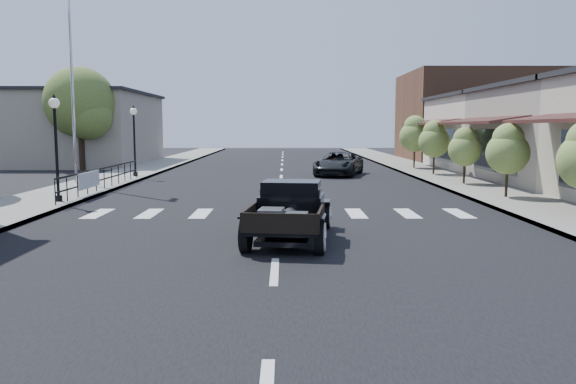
{
  "coord_description": "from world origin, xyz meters",
  "views": [
    {
      "loc": [
        0.19,
        -13.19,
        2.69
      ],
      "look_at": [
        0.28,
        1.38,
        1.0
      ],
      "focal_mm": 35.0,
      "sensor_mm": 36.0,
      "label": 1
    }
  ],
  "objects": [
    {
      "name": "flagpole",
      "position": [
        -9.2,
        12.0,
        5.74
      ],
      "size": [
        0.12,
        0.12,
        11.18
      ],
      "primitive_type": "cylinder",
      "color": "silver",
      "rests_on": "sidewalk_left"
    },
    {
      "name": "road",
      "position": [
        0.0,
        15.0,
        0.01
      ],
      "size": [
        14.0,
        80.0,
        0.02
      ],
      "primitive_type": "cube",
      "color": "black",
      "rests_on": "ground"
    },
    {
      "name": "small_tree_e",
      "position": [
        8.3,
        21.86,
        1.72
      ],
      "size": [
        1.88,
        1.88,
        3.14
      ],
      "primitive_type": null,
      "color": "olive",
      "rests_on": "sidewalk_right"
    },
    {
      "name": "hotrod_pickup",
      "position": [
        0.33,
        -0.04,
        0.72
      ],
      "size": [
        2.46,
        4.38,
        1.44
      ],
      "primitive_type": null,
      "rotation": [
        0.0,
        0.0,
        -0.13
      ],
      "color": "black",
      "rests_on": "ground"
    },
    {
      "name": "small_tree_d",
      "position": [
        8.3,
        17.23,
        1.56
      ],
      "size": [
        1.69,
        1.69,
        2.81
      ],
      "primitive_type": null,
      "color": "olive",
      "rests_on": "sidewalk_right"
    },
    {
      "name": "lamp_post_b",
      "position": [
        -7.6,
        6.0,
        1.97
      ],
      "size": [
        0.36,
        0.36,
        3.65
      ],
      "primitive_type": null,
      "color": "black",
      "rests_on": "sidewalk_left"
    },
    {
      "name": "ground",
      "position": [
        0.0,
        0.0,
        0.0
      ],
      "size": [
        120.0,
        120.0,
        0.0
      ],
      "primitive_type": "plane",
      "color": "black",
      "rests_on": "ground"
    },
    {
      "name": "lamp_post_c",
      "position": [
        -7.6,
        16.0,
        1.97
      ],
      "size": [
        0.36,
        0.36,
        3.65
      ],
      "primitive_type": null,
      "color": "black",
      "rests_on": "sidewalk_left"
    },
    {
      "name": "low_building_left",
      "position": [
        -15.0,
        28.0,
        2.5
      ],
      "size": [
        10.0,
        12.0,
        5.0
      ],
      "primitive_type": "cube",
      "color": "gray",
      "rests_on": "ground"
    },
    {
      "name": "road_markings",
      "position": [
        0.0,
        10.0,
        0.0
      ],
      "size": [
        12.0,
        60.0,
        0.06
      ],
      "primitive_type": null,
      "color": "silver",
      "rests_on": "ground"
    },
    {
      "name": "banner",
      "position": [
        -7.22,
        8.0,
        0.45
      ],
      "size": [
        0.04,
        2.2,
        0.6
      ],
      "primitive_type": null,
      "color": "silver",
      "rests_on": "sidewalk_left"
    },
    {
      "name": "sidewalk_left",
      "position": [
        -8.5,
        15.0,
        0.07
      ],
      "size": [
        3.0,
        80.0,
        0.15
      ],
      "primitive_type": "cube",
      "color": "gray",
      "rests_on": "ground"
    },
    {
      "name": "big_tree_far",
      "position": [
        -12.5,
        22.0,
        3.2
      ],
      "size": [
        4.35,
        4.35,
        6.4
      ],
      "primitive_type": null,
      "color": "#4F642B",
      "rests_on": "ground"
    },
    {
      "name": "second_car",
      "position": [
        3.19,
        17.92,
        0.65
      ],
      "size": [
        3.4,
        5.09,
        1.3
      ],
      "primitive_type": "imported",
      "rotation": [
        0.0,
        0.0,
        -0.29
      ],
      "color": "black",
      "rests_on": "ground"
    },
    {
      "name": "far_building_right",
      "position": [
        15.5,
        32.0,
        3.5
      ],
      "size": [
        11.0,
        10.0,
        7.0
      ],
      "primitive_type": "cube",
      "color": "brown",
      "rests_on": "ground"
    },
    {
      "name": "small_tree_c",
      "position": [
        8.3,
        12.01,
        1.37
      ],
      "size": [
        1.47,
        1.47,
        2.45
      ],
      "primitive_type": null,
      "color": "olive",
      "rests_on": "sidewalk_right"
    },
    {
      "name": "sidewalk_right",
      "position": [
        8.5,
        15.0,
        0.07
      ],
      "size": [
        3.0,
        80.0,
        0.15
      ],
      "primitive_type": "cube",
      "color": "gray",
      "rests_on": "ground"
    },
    {
      "name": "railing",
      "position": [
        -7.3,
        10.0,
        0.65
      ],
      "size": [
        0.08,
        10.0,
        1.0
      ],
      "primitive_type": null,
      "color": "black",
      "rests_on": "sidewalk_left"
    },
    {
      "name": "storefront_far",
      "position": [
        15.0,
        22.0,
        2.25
      ],
      "size": [
        10.0,
        9.0,
        4.5
      ],
      "primitive_type": "cube",
      "color": "beige",
      "rests_on": "ground"
    },
    {
      "name": "small_tree_b",
      "position": [
        8.3,
        7.15,
        1.44
      ],
      "size": [
        1.55,
        1.55,
        2.58
      ],
      "primitive_type": null,
      "color": "olive",
      "rests_on": "sidewalk_right"
    }
  ]
}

